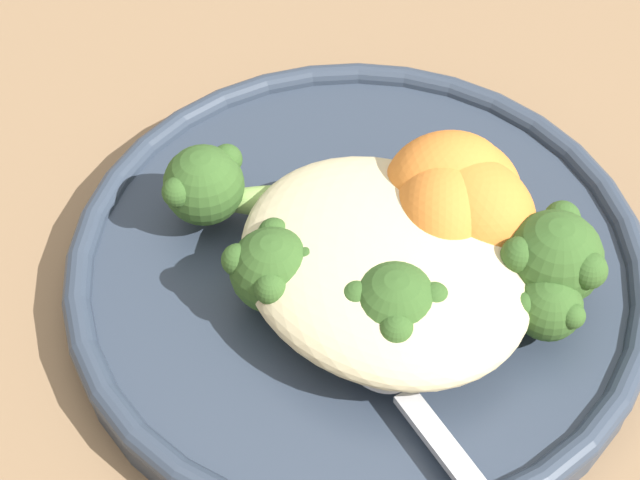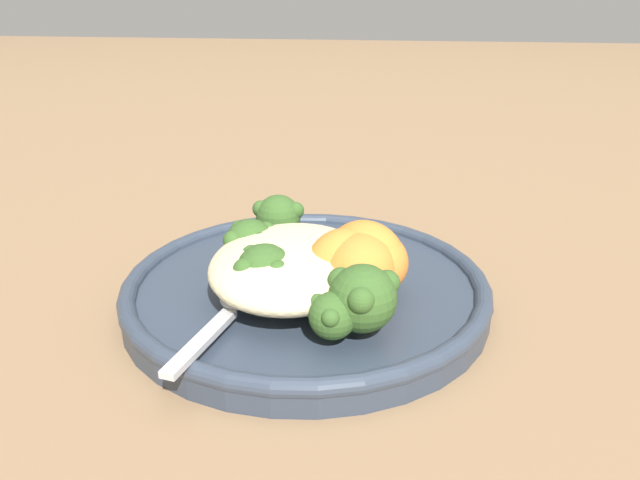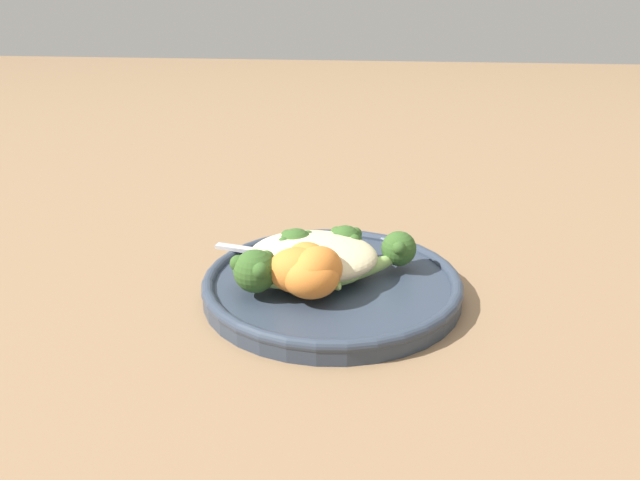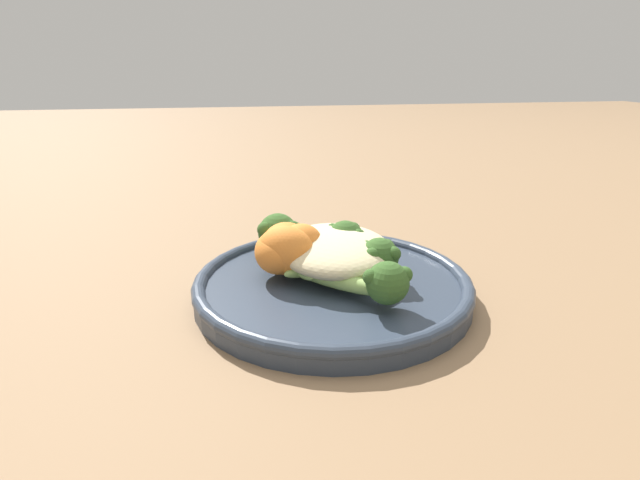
{
  "view_description": "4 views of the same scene",
  "coord_description": "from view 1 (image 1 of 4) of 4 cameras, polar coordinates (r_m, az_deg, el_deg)",
  "views": [
    {
      "loc": [
        -0.17,
        0.2,
        0.37
      ],
      "look_at": [
        0.02,
        0.02,
        0.04
      ],
      "focal_mm": 60.0,
      "sensor_mm": 36.0,
      "label": 1
    },
    {
      "loc": [
        -0.35,
        -0.06,
        0.21
      ],
      "look_at": [
        0.03,
        -0.01,
        0.04
      ],
      "focal_mm": 35.0,
      "sensor_mm": 36.0,
      "label": 2
    },
    {
      "loc": [
        0.07,
        -0.53,
        0.28
      ],
      "look_at": [
        0.01,
        -0.01,
        0.06
      ],
      "focal_mm": 35.0,
      "sensor_mm": 36.0,
      "label": 3
    },
    {
      "loc": [
        0.42,
        -0.08,
        0.2
      ],
      "look_at": [
        0.01,
        -0.01,
        0.05
      ],
      "focal_mm": 28.0,
      "sensor_mm": 36.0,
      "label": 4
    }
  ],
  "objects": [
    {
      "name": "sweet_potato_chunk_3",
      "position": [
        0.44,
        6.75,
        3.1
      ],
      "size": [
        0.06,
        0.07,
        0.04
      ],
      "primitive_type": "ellipsoid",
      "rotation": [
        0.0,
        0.0,
        4.15
      ],
      "color": "orange",
      "rests_on": "plate"
    },
    {
      "name": "broccoli_stalk_0",
      "position": [
        0.45,
        -3.68,
        2.62
      ],
      "size": [
        0.1,
        0.1,
        0.03
      ],
      "rotation": [
        0.0,
        0.0,
        0.78
      ],
      "color": "#8EB25B",
      "rests_on": "plate"
    },
    {
      "name": "sweet_potato_chunk_0",
      "position": [
        0.43,
        6.35,
        1.52
      ],
      "size": [
        0.06,
        0.06,
        0.04
      ],
      "primitive_type": "ellipsoid",
      "rotation": [
        0.0,
        0.0,
        2.32
      ],
      "color": "orange",
      "rests_on": "plate"
    },
    {
      "name": "quinoa_mound",
      "position": [
        0.42,
        3.75,
        -1.59
      ],
      "size": [
        0.12,
        0.11,
        0.03
      ],
      "primitive_type": "ellipsoid",
      "color": "beige",
      "rests_on": "plate"
    },
    {
      "name": "spoon",
      "position": [
        0.41,
        3.91,
        -7.31
      ],
      "size": [
        0.11,
        0.04,
        0.01
      ],
      "rotation": [
        0.0,
        0.0,
        2.93
      ],
      "color": "#B7B7BC",
      "rests_on": "plate"
    },
    {
      "name": "broccoli_stalk_3",
      "position": [
        0.41,
        4.02,
        -2.99
      ],
      "size": [
        0.07,
        0.08,
        0.04
      ],
      "rotation": [
        0.0,
        0.0,
        2.28
      ],
      "color": "#8EB25B",
      "rests_on": "plate"
    },
    {
      "name": "sweet_potato_chunk_2",
      "position": [
        0.45,
        7.76,
        3.01
      ],
      "size": [
        0.05,
        0.04,
        0.04
      ],
      "primitive_type": "ellipsoid",
      "rotation": [
        0.0,
        0.0,
        3.22
      ],
      "color": "orange",
      "rests_on": "plate"
    },
    {
      "name": "broccoli_stalk_5",
      "position": [
        0.43,
        10.45,
        -0.3
      ],
      "size": [
        0.12,
        0.05,
        0.04
      ],
      "rotation": [
        0.0,
        0.0,
        3.35
      ],
      "color": "#8EB25B",
      "rests_on": "plate"
    },
    {
      "name": "plate",
      "position": [
        0.45,
        1.73,
        -1.91
      ],
      "size": [
        0.25,
        0.25,
        0.02
      ],
      "color": "#2D3847",
      "rests_on": "ground_plane"
    },
    {
      "name": "broccoli_stalk_1",
      "position": [
        0.42,
        -1.41,
        -1.05
      ],
      "size": [
        0.03,
        0.1,
        0.03
      ],
      "rotation": [
        0.0,
        0.0,
        1.49
      ],
      "color": "#8EB25B",
      "rests_on": "plate"
    },
    {
      "name": "broccoli_stalk_4",
      "position": [
        0.43,
        9.85,
        -2.05
      ],
      "size": [
        0.11,
        0.03,
        0.03
      ],
      "rotation": [
        0.0,
        0.0,
        3.13
      ],
      "color": "#8EB25B",
      "rests_on": "plate"
    },
    {
      "name": "ground_plane",
      "position": [
        0.45,
        3.76,
        -3.89
      ],
      "size": [
        4.0,
        4.0,
        0.0
      ],
      "primitive_type": "plane",
      "color": "#846647"
    },
    {
      "name": "broccoli_stalk_2",
      "position": [
        0.42,
        2.21,
        -2.15
      ],
      "size": [
        0.06,
        0.09,
        0.03
      ],
      "rotation": [
        0.0,
        0.0,
        1.99
      ],
      "color": "#8EB25B",
      "rests_on": "plate"
    },
    {
      "name": "sweet_potato_chunk_1",
      "position": [
        0.44,
        8.07,
        1.67
      ],
      "size": [
        0.06,
        0.05,
        0.04
      ],
      "primitive_type": "ellipsoid",
      "rotation": [
        0.0,
        0.0,
        3.19
      ],
      "color": "orange",
      "rests_on": "plate"
    }
  ]
}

